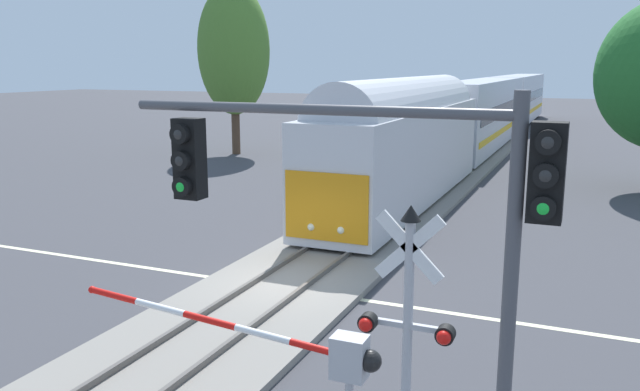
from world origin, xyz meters
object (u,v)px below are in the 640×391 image
at_px(crossing_gate_near, 313,351).
at_px(crossing_signal_mast, 407,320).
at_px(pine_left_background, 234,50).
at_px(commuter_train, 484,111).
at_px(traffic_signal_near_right, 389,217).

distance_m(crossing_gate_near, crossing_signal_mast, 2.18).
bearing_deg(pine_left_background, commuter_train, 32.05).
bearing_deg(crossing_signal_mast, traffic_signal_near_right, -83.28).
bearing_deg(crossing_signal_mast, commuter_train, 97.63).
distance_m(commuter_train, crossing_signal_mast, 39.53).
relative_size(traffic_signal_near_right, pine_left_background, 0.51).
bearing_deg(commuter_train, crossing_gate_near, -84.79).
distance_m(crossing_signal_mast, pine_left_background, 36.29).
bearing_deg(pine_left_background, traffic_signal_near_right, -56.91).
height_order(crossing_gate_near, crossing_signal_mast, crossing_signal_mast).
height_order(crossing_gate_near, traffic_signal_near_right, traffic_signal_near_right).
height_order(commuter_train, crossing_signal_mast, commuter_train).
distance_m(crossing_signal_mast, traffic_signal_near_right, 2.42).
distance_m(commuter_train, crossing_gate_near, 38.64).
xyz_separation_m(crossing_gate_near, pine_left_background, (-18.51, 29.07, 5.50)).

